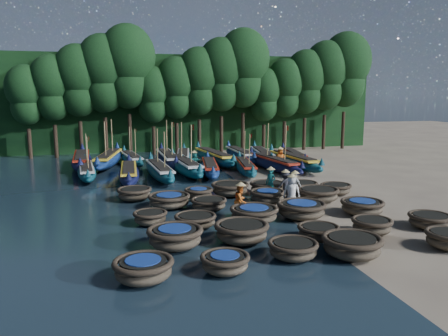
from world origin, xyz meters
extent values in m
plane|color=gray|center=(0.00, 0.00, 0.00)|extent=(120.00, 120.00, 0.00)
cube|color=black|center=(0.00, 23.50, 5.00)|extent=(40.00, 3.00, 10.00)
ellipsoid|color=brown|center=(-7.34, -10.05, 0.34)|extent=(2.29, 2.29, 0.68)
torus|color=#3B2F23|center=(-7.34, -10.05, 0.66)|extent=(2.02, 2.02, 0.21)
cylinder|color=black|center=(-7.34, -10.05, 0.70)|extent=(1.52, 1.52, 0.06)
cylinder|color=navy|center=(-7.34, -10.05, 0.74)|extent=(1.17, 1.17, 0.04)
ellipsoid|color=brown|center=(-4.60, -9.99, 0.29)|extent=(2.03, 2.03, 0.58)
torus|color=#3B2F23|center=(-4.60, -9.99, 0.57)|extent=(1.73, 1.73, 0.18)
cylinder|color=black|center=(-4.60, -9.99, 0.60)|extent=(1.30, 1.30, 0.05)
cylinder|color=navy|center=(-4.60, -9.99, 0.64)|extent=(1.00, 1.00, 0.04)
ellipsoid|color=brown|center=(-1.85, -9.34, 0.30)|extent=(2.19, 2.19, 0.60)
torus|color=#3B2F23|center=(-1.85, -9.34, 0.58)|extent=(1.89, 1.89, 0.18)
cylinder|color=black|center=(-1.85, -9.34, 0.62)|extent=(1.43, 1.43, 0.05)
ellipsoid|color=brown|center=(0.33, -9.74, 0.37)|extent=(2.68, 2.68, 0.74)
torus|color=#3B2F23|center=(0.33, -9.74, 0.72)|extent=(2.27, 2.27, 0.22)
cylinder|color=black|center=(0.33, -9.74, 0.76)|extent=(1.71, 1.71, 0.07)
ellipsoid|color=brown|center=(4.49, -9.81, 0.32)|extent=(1.88, 1.88, 0.64)
ellipsoid|color=brown|center=(-5.95, -7.22, 0.38)|extent=(2.44, 2.44, 0.75)
torus|color=#3B2F23|center=(-5.95, -7.22, 0.73)|extent=(2.25, 2.25, 0.23)
cylinder|color=black|center=(-5.95, -7.22, 0.78)|extent=(1.69, 1.69, 0.07)
cylinder|color=navy|center=(-5.95, -7.22, 0.82)|extent=(1.30, 1.30, 0.05)
ellipsoid|color=brown|center=(-3.21, -7.20, 0.37)|extent=(2.14, 2.14, 0.75)
torus|color=#3B2F23|center=(-3.21, -7.20, 0.73)|extent=(2.27, 2.27, 0.23)
cylinder|color=black|center=(-3.21, -7.20, 0.77)|extent=(1.71, 1.71, 0.07)
ellipsoid|color=brown|center=(-0.02, -7.66, 0.29)|extent=(1.66, 1.66, 0.57)
torus|color=#3B2F23|center=(-0.02, -7.66, 0.55)|extent=(1.77, 1.77, 0.17)
cylinder|color=black|center=(-0.02, -7.66, 0.59)|extent=(1.34, 1.34, 0.05)
ellipsoid|color=brown|center=(2.59, -7.47, 0.31)|extent=(1.71, 1.71, 0.62)
torus|color=#3B2F23|center=(2.59, -7.47, 0.60)|extent=(1.77, 1.77, 0.19)
cylinder|color=black|center=(2.59, -7.47, 0.64)|extent=(1.33, 1.33, 0.06)
ellipsoid|color=brown|center=(5.64, -7.32, 0.29)|extent=(2.27, 2.27, 0.58)
torus|color=#3B2F23|center=(5.64, -7.32, 0.57)|extent=(1.93, 1.93, 0.18)
cylinder|color=black|center=(5.64, -7.32, 0.60)|extent=(1.47, 1.47, 0.05)
ellipsoid|color=brown|center=(-6.66, -3.79, 0.29)|extent=(1.80, 1.80, 0.57)
torus|color=#3B2F23|center=(-6.66, -3.79, 0.55)|extent=(1.61, 1.61, 0.17)
cylinder|color=black|center=(-6.66, -3.79, 0.59)|extent=(1.21, 1.21, 0.05)
ellipsoid|color=brown|center=(-4.70, -4.76, 0.28)|extent=(2.39, 2.39, 0.56)
torus|color=#3B2F23|center=(-4.70, -4.76, 0.54)|extent=(1.93, 1.93, 0.17)
cylinder|color=black|center=(-4.70, -4.76, 0.58)|extent=(1.48, 1.48, 0.05)
ellipsoid|color=brown|center=(-1.87, -4.63, 0.34)|extent=(2.24, 2.24, 0.68)
torus|color=#3B2F23|center=(-1.87, -4.63, 0.66)|extent=(2.31, 2.31, 0.21)
cylinder|color=black|center=(-1.87, -4.63, 0.70)|extent=(1.77, 1.77, 0.06)
cylinder|color=navy|center=(-1.87, -4.63, 0.74)|extent=(1.36, 1.36, 0.04)
ellipsoid|color=brown|center=(0.61, -4.48, 0.36)|extent=(2.51, 2.51, 0.72)
torus|color=#3B2F23|center=(0.61, -4.48, 0.70)|extent=(2.42, 2.42, 0.22)
cylinder|color=black|center=(0.61, -4.48, 0.74)|extent=(1.85, 1.85, 0.07)
cylinder|color=navy|center=(0.61, -4.48, 0.78)|extent=(1.42, 1.42, 0.04)
ellipsoid|color=brown|center=(3.85, -4.59, 0.33)|extent=(2.07, 2.07, 0.66)
torus|color=#3B2F23|center=(3.85, -4.59, 0.64)|extent=(2.18, 2.18, 0.20)
cylinder|color=black|center=(3.85, -4.59, 0.68)|extent=(1.66, 1.66, 0.06)
cylinder|color=navy|center=(3.85, -4.59, 0.72)|extent=(1.28, 1.28, 0.04)
ellipsoid|color=brown|center=(-5.45, -0.97, 0.33)|extent=(2.63, 2.63, 0.66)
torus|color=#3B2F23|center=(-5.45, -0.97, 0.64)|extent=(2.27, 2.27, 0.20)
cylinder|color=black|center=(-5.45, -0.97, 0.68)|extent=(1.73, 1.73, 0.06)
cylinder|color=navy|center=(-5.45, -0.97, 0.72)|extent=(1.33, 1.33, 0.04)
ellipsoid|color=brown|center=(-3.50, -1.95, 0.28)|extent=(1.84, 1.84, 0.56)
torus|color=#3B2F23|center=(-3.50, -1.95, 0.55)|extent=(1.90, 1.90, 0.17)
cylinder|color=black|center=(-3.50, -1.95, 0.58)|extent=(1.45, 1.45, 0.05)
ellipsoid|color=brown|center=(-0.03, -1.30, 0.33)|extent=(2.24, 2.24, 0.66)
torus|color=#3B2F23|center=(-0.03, -1.30, 0.64)|extent=(2.00, 2.00, 0.20)
cylinder|color=black|center=(-0.03, -1.30, 0.68)|extent=(1.51, 1.51, 0.06)
cylinder|color=navy|center=(-0.03, -1.30, 0.72)|extent=(1.16, 1.16, 0.04)
ellipsoid|color=brown|center=(2.85, -1.61, 0.35)|extent=(2.37, 2.37, 0.70)
torus|color=#3B2F23|center=(2.85, -1.61, 0.68)|extent=(2.39, 2.39, 0.21)
cylinder|color=black|center=(2.85, -1.61, 0.72)|extent=(1.83, 1.83, 0.06)
ellipsoid|color=brown|center=(4.71, -0.23, 0.29)|extent=(1.86, 1.86, 0.59)
torus|color=#3B2F23|center=(4.71, -0.23, 0.57)|extent=(1.88, 1.88, 0.18)
cylinder|color=black|center=(4.71, -0.23, 0.61)|extent=(1.43, 1.43, 0.05)
ellipsoid|color=brown|center=(-7.19, 1.16, 0.32)|extent=(2.04, 2.04, 0.64)
torus|color=#3B2F23|center=(-7.19, 1.16, 0.62)|extent=(1.97, 1.97, 0.20)
cylinder|color=black|center=(-7.19, 1.16, 0.66)|extent=(1.49, 1.49, 0.06)
ellipsoid|color=brown|center=(-3.59, 0.46, 0.30)|extent=(1.87, 1.87, 0.59)
torus|color=#3B2F23|center=(-3.59, 0.46, 0.58)|extent=(1.67, 1.67, 0.18)
cylinder|color=black|center=(-3.59, 0.46, 0.61)|extent=(1.25, 1.25, 0.05)
cylinder|color=navy|center=(-3.59, 0.46, 0.65)|extent=(0.96, 0.96, 0.04)
ellipsoid|color=brown|center=(-1.60, 0.96, 0.35)|extent=(2.35, 2.35, 0.70)
torus|color=#3B2F23|center=(-1.60, 0.96, 0.68)|extent=(2.27, 2.27, 0.21)
cylinder|color=black|center=(-1.60, 0.96, 0.72)|extent=(1.72, 1.72, 0.06)
ellipsoid|color=brown|center=(0.70, 0.83, 0.34)|extent=(2.29, 2.29, 0.68)
torus|color=#3B2F23|center=(0.70, 0.83, 0.66)|extent=(2.15, 2.15, 0.21)
cylinder|color=black|center=(0.70, 0.83, 0.70)|extent=(1.63, 1.63, 0.06)
ellipsoid|color=brown|center=(2.94, 0.69, 0.31)|extent=(2.36, 2.36, 0.62)
torus|color=#3B2F23|center=(2.94, 0.69, 0.60)|extent=(1.93, 1.93, 0.19)
cylinder|color=black|center=(2.94, 0.69, 0.63)|extent=(1.46, 1.46, 0.06)
ellipsoid|color=#0E4851|center=(-10.28, 8.89, 0.45)|extent=(1.93, 7.23, 0.89)
cone|color=#0E4851|center=(-10.59, 12.35, 1.03)|extent=(0.39, 0.39, 0.54)
cone|color=#0E4851|center=(-9.96, 5.42, 0.98)|extent=(0.39, 0.39, 0.45)
cube|color=silver|center=(-10.28, 8.89, 0.82)|extent=(1.44, 5.59, 0.11)
cube|color=black|center=(-10.28, 8.89, 0.89)|extent=(1.13, 4.86, 0.09)
cylinder|color=#997F4C|center=(-10.28, 9.96, 1.87)|extent=(0.06, 0.21, 2.50)
cylinder|color=#997F4C|center=(-10.07, 7.56, 1.87)|extent=(0.06, 0.21, 2.50)
plane|color=red|center=(-9.93, 7.58, 2.96)|extent=(0.00, 0.31, 0.31)
ellipsoid|color=#0F1037|center=(-7.32, 7.11, 0.49)|extent=(1.64, 7.89, 0.98)
cone|color=#0F1037|center=(-7.22, 10.94, 1.13)|extent=(0.43, 0.43, 0.59)
cone|color=#0F1037|center=(-7.43, 3.28, 1.08)|extent=(0.43, 0.43, 0.49)
cube|color=gold|center=(-7.32, 7.11, 0.90)|extent=(1.20, 6.11, 0.12)
cube|color=black|center=(-7.32, 7.11, 0.98)|extent=(0.92, 5.32, 0.10)
ellipsoid|color=#0E4851|center=(-5.16, 7.42, 0.50)|extent=(2.12, 8.09, 1.00)
cone|color=#0E4851|center=(-5.50, 11.30, 1.15)|extent=(0.44, 0.44, 0.60)
cone|color=#0E4851|center=(-4.83, 3.53, 1.10)|extent=(0.44, 0.44, 0.50)
cube|color=silver|center=(-5.16, 7.42, 0.92)|extent=(1.58, 6.27, 0.12)
cube|color=black|center=(-5.16, 7.42, 1.00)|extent=(1.24, 5.45, 0.10)
cylinder|color=#997F4C|center=(-5.17, 8.62, 2.10)|extent=(0.07, 0.24, 2.80)
cylinder|color=#997F4C|center=(-4.93, 5.93, 2.10)|extent=(0.07, 0.24, 2.80)
plane|color=red|center=(-4.79, 5.95, 3.32)|extent=(0.00, 0.35, 0.35)
ellipsoid|color=#0E4851|center=(-3.13, 8.86, 0.55)|extent=(2.41, 8.88, 1.10)
cone|color=#0E4851|center=(-3.54, 13.12, 1.26)|extent=(0.48, 0.48, 0.66)
cone|color=#0E4851|center=(-2.73, 4.60, 1.21)|extent=(0.48, 0.48, 0.55)
cube|color=silver|center=(-3.13, 8.86, 1.01)|extent=(1.79, 6.88, 0.13)
cube|color=black|center=(-3.13, 8.86, 1.10)|extent=(1.41, 5.98, 0.11)
cylinder|color=#997F4C|center=(-3.15, 10.18, 2.30)|extent=(0.08, 0.26, 3.07)
cylinder|color=#997F4C|center=(-2.87, 7.23, 2.30)|extent=(0.08, 0.26, 3.07)
plane|color=red|center=(-2.70, 7.25, 3.64)|extent=(0.00, 0.38, 0.38)
ellipsoid|color=navy|center=(-1.32, 8.07, 0.47)|extent=(2.45, 7.59, 0.93)
cone|color=navy|center=(-0.77, 11.67, 1.07)|extent=(0.41, 0.41, 0.56)
cone|color=navy|center=(-1.86, 4.47, 1.03)|extent=(0.41, 0.41, 0.47)
cube|color=#9E2313|center=(-1.32, 8.07, 0.86)|extent=(1.83, 5.88, 0.11)
cube|color=black|center=(-1.32, 8.07, 0.93)|extent=(1.47, 5.10, 0.09)
ellipsoid|color=#0E4851|center=(1.41, 7.91, 0.45)|extent=(2.31, 7.33, 0.90)
cone|color=#0E4851|center=(1.90, 11.39, 1.04)|extent=(0.40, 0.40, 0.54)
cone|color=#0E4851|center=(0.91, 4.42, 0.99)|extent=(0.40, 0.40, 0.45)
cube|color=#9E2313|center=(1.41, 7.91, 0.83)|extent=(1.73, 5.67, 0.11)
cube|color=black|center=(1.41, 7.91, 0.90)|extent=(1.38, 4.92, 0.09)
cylinder|color=#997F4C|center=(1.65, 8.96, 1.89)|extent=(0.06, 0.21, 2.53)
cylinder|color=#997F4C|center=(1.31, 6.55, 1.89)|extent=(0.06, 0.21, 2.53)
plane|color=red|center=(1.44, 6.53, 3.00)|extent=(0.00, 0.32, 0.32)
ellipsoid|color=#0F1037|center=(3.90, 8.42, 0.53)|extent=(2.73, 8.55, 1.05)
cone|color=#0F1037|center=(3.30, 12.48, 1.21)|extent=(0.46, 0.46, 0.63)
cone|color=#0F1037|center=(4.50, 4.36, 1.16)|extent=(0.46, 0.46, 0.53)
cube|color=#9E2313|center=(3.90, 8.42, 0.97)|extent=(2.05, 6.62, 0.13)
cube|color=black|center=(3.90, 8.42, 1.05)|extent=(1.64, 5.74, 0.11)
cylinder|color=#997F4C|center=(3.82, 9.69, 2.21)|extent=(0.07, 0.25, 2.95)
cylinder|color=#997F4C|center=(4.23, 6.87, 2.21)|extent=(0.07, 0.25, 2.95)
plane|color=red|center=(4.39, 6.90, 3.49)|extent=(0.00, 0.37, 0.37)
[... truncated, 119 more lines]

